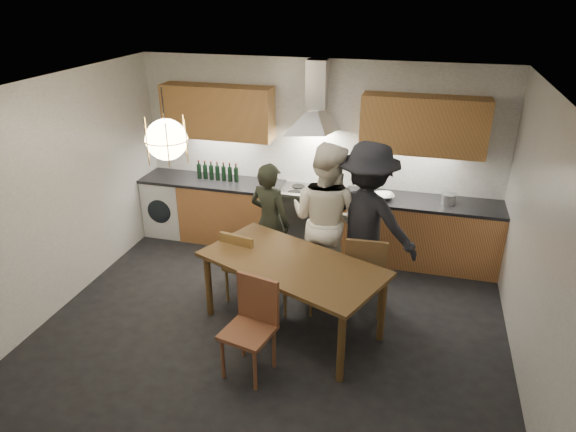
% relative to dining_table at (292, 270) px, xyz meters
% --- Properties ---
extents(ground, '(5.00, 5.00, 0.00)m').
position_rel_dining_table_xyz_m(ground, '(-0.20, -0.11, -0.72)').
color(ground, black).
rests_on(ground, ground).
extents(room_shell, '(5.02, 4.52, 2.61)m').
position_rel_dining_table_xyz_m(room_shell, '(-0.20, -0.11, 0.99)').
color(room_shell, white).
rests_on(room_shell, ground).
extents(counter_run, '(5.00, 0.62, 0.90)m').
position_rel_dining_table_xyz_m(counter_run, '(-0.18, 1.84, -0.27)').
color(counter_run, tan).
rests_on(counter_run, ground).
extents(range_stove, '(0.90, 0.60, 0.92)m').
position_rel_dining_table_xyz_m(range_stove, '(-0.20, 1.84, -0.28)').
color(range_stove, silver).
rests_on(range_stove, ground).
extents(wall_fixtures, '(4.30, 0.54, 1.10)m').
position_rel_dining_table_xyz_m(wall_fixtures, '(-0.20, 1.96, 1.15)').
color(wall_fixtures, tan).
rests_on(wall_fixtures, ground).
extents(pendant_lamp, '(0.43, 0.43, 0.70)m').
position_rel_dining_table_xyz_m(pendant_lamp, '(-1.20, -0.21, 1.38)').
color(pendant_lamp, black).
rests_on(pendant_lamp, ground).
extents(dining_table, '(2.15, 1.63, 0.81)m').
position_rel_dining_table_xyz_m(dining_table, '(0.00, 0.00, 0.00)').
color(dining_table, brown).
rests_on(dining_table, ground).
extents(chair_back_left, '(0.49, 0.49, 0.93)m').
position_rel_dining_table_xyz_m(chair_back_left, '(-0.68, 0.33, -0.19)').
color(chair_back_left, brown).
rests_on(chair_back_left, ground).
extents(chair_back_mid, '(0.45, 0.45, 0.79)m').
position_rel_dining_table_xyz_m(chair_back_mid, '(-0.00, 0.26, -0.27)').
color(chair_back_mid, brown).
rests_on(chair_back_mid, ground).
extents(chair_back_right, '(0.47, 0.47, 0.99)m').
position_rel_dining_table_xyz_m(chair_back_right, '(0.72, 0.45, -0.15)').
color(chair_back_right, brown).
rests_on(chair_back_right, ground).
extents(chair_front, '(0.53, 0.53, 0.98)m').
position_rel_dining_table_xyz_m(chair_front, '(-0.20, -0.73, -0.16)').
color(chair_front, brown).
rests_on(chair_front, ground).
extents(person_left, '(0.64, 0.52, 1.53)m').
position_rel_dining_table_xyz_m(person_left, '(-0.55, 0.99, 0.05)').
color(person_left, black).
rests_on(person_left, ground).
extents(person_mid, '(1.09, 0.97, 1.87)m').
position_rel_dining_table_xyz_m(person_mid, '(0.17, 0.88, 0.22)').
color(person_mid, white).
rests_on(person_mid, ground).
extents(person_right, '(1.38, 1.03, 1.90)m').
position_rel_dining_table_xyz_m(person_right, '(0.65, 0.90, 0.23)').
color(person_right, black).
rests_on(person_right, ground).
extents(mixing_bowl, '(0.33, 0.33, 0.06)m').
position_rel_dining_table_xyz_m(mixing_bowl, '(0.77, 1.79, 0.21)').
color(mixing_bowl, silver).
rests_on(mixing_bowl, counter_run).
extents(stock_pot, '(0.22, 0.22, 0.13)m').
position_rel_dining_table_xyz_m(stock_pot, '(1.58, 1.84, 0.24)').
color(stock_pot, silver).
rests_on(stock_pot, counter_run).
extents(wine_bottles, '(0.63, 0.06, 0.27)m').
position_rel_dining_table_xyz_m(wine_bottles, '(-1.59, 1.88, 0.31)').
color(wine_bottles, black).
rests_on(wine_bottles, counter_run).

